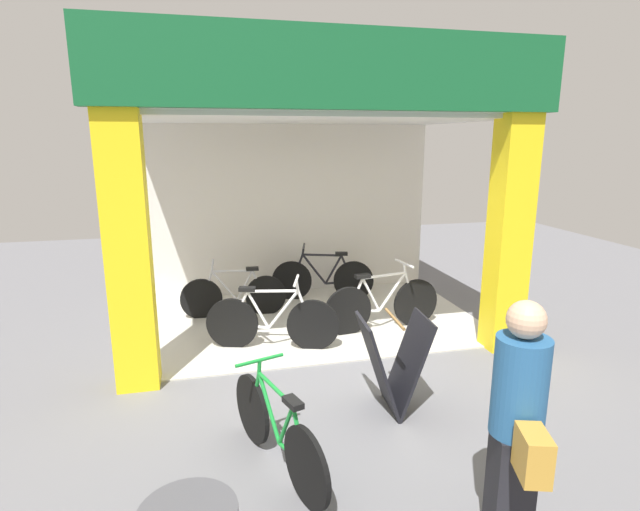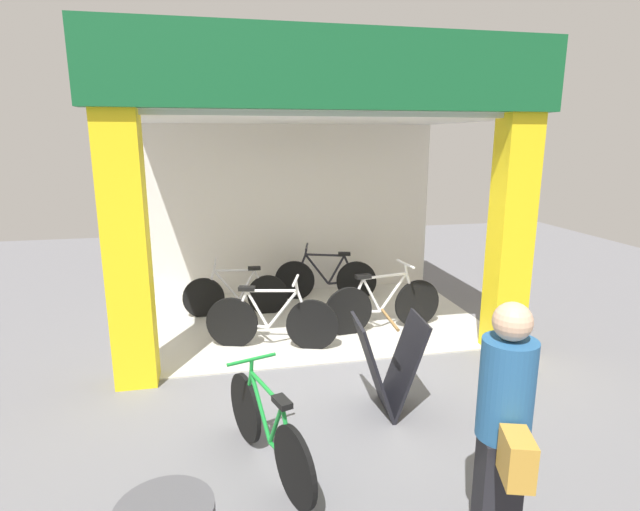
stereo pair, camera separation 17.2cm
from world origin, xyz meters
TOP-DOWN VIEW (x-y plane):
  - ground_plane at (0.00, 0.00)m, footprint 17.64×17.64m
  - shop_facade at (0.00, 1.48)m, footprint 5.02×3.34m
  - bicycle_inside_0 at (0.92, 0.89)m, footprint 1.72×0.47m
  - bicycle_inside_1 at (0.44, 2.38)m, footprint 1.64×0.51m
  - bicycle_inside_2 at (-1.04, 1.91)m, footprint 1.56×0.43m
  - bicycle_inside_3 at (-0.66, 0.60)m, footprint 1.63×0.57m
  - bicycle_parked_0 at (-0.96, -1.76)m, footprint 0.56×1.49m
  - sandwich_board_sign at (0.28, -1.11)m, footprint 0.68×0.60m
  - pedestrian_1 at (0.40, -2.87)m, footprint 0.42×0.65m

SIDE VIEW (x-z plane):
  - ground_plane at x=0.00m, z-range 0.00..0.00m
  - bicycle_parked_0 at x=-0.96m, z-range -0.09..0.77m
  - bicycle_inside_2 at x=-1.04m, z-range -0.09..0.77m
  - bicycle_inside_1 at x=0.44m, z-range -0.09..0.83m
  - bicycle_inside_3 at x=-0.66m, z-range -0.09..0.83m
  - bicycle_inside_0 at x=0.92m, z-range -0.10..0.85m
  - sandwich_board_sign at x=0.28m, z-range 0.00..0.96m
  - pedestrian_1 at x=0.40m, z-range 0.03..1.71m
  - shop_facade at x=0.00m, z-range 0.11..3.80m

